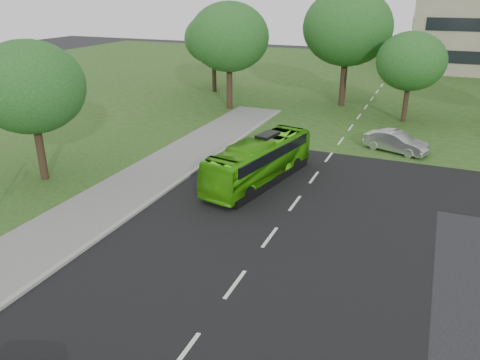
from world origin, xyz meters
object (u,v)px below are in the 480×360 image
at_px(bus, 259,161).
at_px(sedan, 396,142).
at_px(tree_park_a, 229,37).
at_px(tree_park_b, 348,28).
at_px(tree_side_near, 30,87).
at_px(tree_park_f, 213,39).
at_px(tree_park_c, 411,61).

height_order(bus, sedan, bus).
bearing_deg(tree_park_a, bus, -60.63).
distance_m(tree_park_a, tree_park_b, 11.04).
distance_m(bus, sedan, 11.16).
xyz_separation_m(tree_park_a, tree_side_near, (-2.88, -20.76, -1.07)).
xyz_separation_m(tree_park_f, sedan, (20.80, -14.08, -4.94)).
bearing_deg(tree_park_a, tree_park_b, 29.37).
xyz_separation_m(tree_park_a, bus, (9.08, -16.13, -5.30)).
bearing_deg(tree_park_c, sedan, -88.68).
relative_size(tree_park_a, tree_park_c, 1.29).
relative_size(tree_park_f, bus, 0.92).
xyz_separation_m(tree_park_b, bus, (-0.52, -21.53, -6.04)).
distance_m(tree_park_a, sedan, 18.50).
relative_size(tree_park_f, sedan, 1.90).
xyz_separation_m(tree_park_a, tree_park_b, (9.60, 5.40, 0.74)).
distance_m(tree_park_c, sedan, 9.76).
height_order(tree_park_a, tree_side_near, tree_park_a).
bearing_deg(tree_side_near, tree_park_c, 49.93).
distance_m(tree_park_f, tree_side_near, 27.56).
height_order(tree_park_c, tree_park_f, tree_park_f).
bearing_deg(tree_park_b, tree_park_c, -33.16).
distance_m(tree_side_near, sedan, 23.61).
bearing_deg(tree_park_c, tree_park_f, 165.45).
relative_size(tree_park_b, sedan, 2.47).
bearing_deg(tree_park_f, bus, -58.65).
bearing_deg(sedan, tree_park_b, 45.77).
bearing_deg(tree_park_a, tree_side_near, -97.91).
xyz_separation_m(tree_side_near, bus, (11.96, 4.63, -4.22)).
xyz_separation_m(tree_park_b, sedan, (6.35, -12.75, -6.58)).
relative_size(tree_park_a, sedan, 2.21).
height_order(tree_park_a, sedan, tree_park_a).
bearing_deg(tree_park_f, tree_park_a, -54.24).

